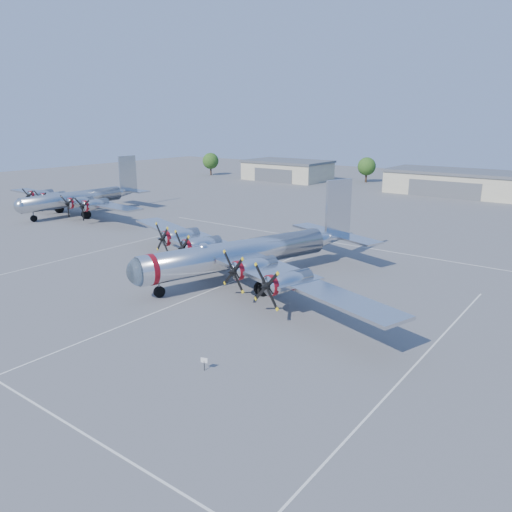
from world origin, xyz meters
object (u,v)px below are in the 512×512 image
Objects in this scene: hangar_west at (287,170)px; bomber_west at (81,214)px; tree_west at (367,166)px; tree_far_west at (211,161)px; main_bomber_b29 at (249,278)px; info_placard at (204,362)px; hangar_center at (454,182)px.

hangar_west is 0.61× the size of bomber_west.
hangar_west is 21.61m from tree_west.
tree_far_west is at bearing -165.07° from tree_west.
hangar_west is 89.34m from main_bomber_b29.
info_placard is (55.68, -94.72, -2.05)m from hangar_west.
tree_west reaches higher than bomber_west.
tree_west is 7.01× the size of info_placard.
info_placard is (56.93, -29.21, 0.67)m from bomber_west.
info_placard is (10.04, -17.97, 0.67)m from main_bomber_b29.
bomber_west is (-46.25, -65.51, -2.71)m from hangar_center.
tree_west is at bearing 14.93° from tree_far_west.
bomber_west is at bearing 131.31° from info_placard.
hangar_center is 0.78× the size of bomber_west.
main_bomber_b29 is 46.69× the size of info_placard.
bomber_west reaches higher than info_placard.
tree_west is at bearing 87.62° from info_placard.
main_bomber_b29 is at bearing -89.52° from hangar_center.
tree_west is at bearing 21.89° from hangar_west.
hangar_center is 80.24m from bomber_west.
tree_far_west is at bearing -170.99° from hangar_west.
tree_west reaches higher than info_placard.
bomber_west is (-46.89, 11.24, 0.00)m from main_bomber_b29.
main_bomber_b29 is at bearing -11.24° from bomber_west.
hangar_west reaches higher than bomber_west.
tree_far_west is 1.00× the size of tree_west.
bomber_west is at bearing -91.09° from hangar_west.
tree_west reaches higher than hangar_west.
hangar_center reaches higher than main_bomber_b29.
tree_far_west is 66.11m from bomber_west.
tree_west reaches higher than hangar_center.
bomber_west is 38.89× the size of info_placard.
hangar_west is 3.40× the size of tree_far_west.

